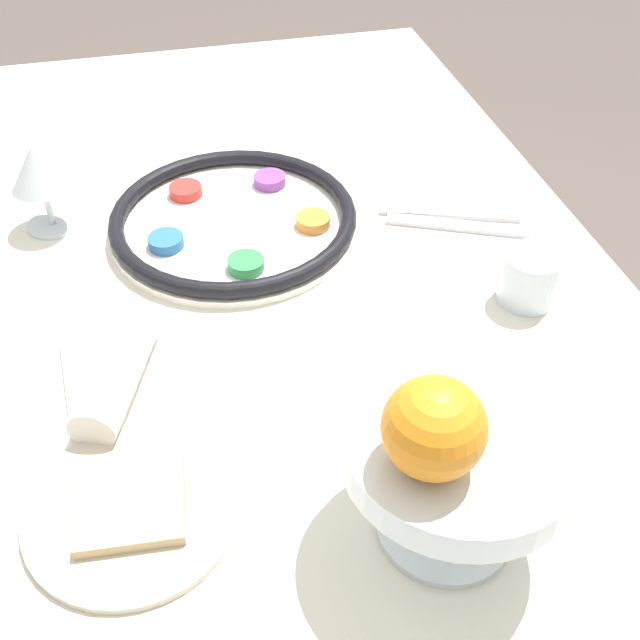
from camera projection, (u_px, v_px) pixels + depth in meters
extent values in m
plane|color=#564C47|center=(279.00, 617.00, 1.39)|extent=(8.00, 8.00, 0.00)
cube|color=silver|center=(269.00, 495.00, 1.13)|extent=(1.48, 0.89, 0.78)
cylinder|color=white|center=(238.00, 225.00, 0.97)|extent=(0.32, 0.32, 0.01)
torus|color=black|center=(237.00, 216.00, 0.96)|extent=(0.32, 0.32, 0.02)
cylinder|color=#33934C|center=(250.00, 264.00, 0.89)|extent=(0.04, 0.04, 0.01)
cylinder|color=orange|center=(313.00, 221.00, 0.95)|extent=(0.04, 0.04, 0.01)
cylinder|color=#844299|center=(270.00, 180.00, 1.03)|extent=(0.04, 0.04, 0.01)
cylinder|color=red|center=(186.00, 191.00, 1.01)|extent=(0.04, 0.04, 0.01)
cylinder|color=#2D6BB7|center=(166.00, 242.00, 0.92)|extent=(0.04, 0.04, 0.01)
cylinder|color=silver|center=(53.00, 224.00, 0.97)|extent=(0.07, 0.07, 0.00)
cylinder|color=silver|center=(48.00, 205.00, 0.95)|extent=(0.01, 0.01, 0.06)
cone|color=silver|center=(37.00, 167.00, 0.92)|extent=(0.07, 0.07, 0.06)
cylinder|color=silver|center=(444.00, 524.00, 0.64)|extent=(0.12, 0.12, 0.01)
cylinder|color=silver|center=(451.00, 490.00, 0.61)|extent=(0.03, 0.03, 0.09)
cylinder|color=silver|center=(460.00, 443.00, 0.57)|extent=(0.19, 0.19, 0.03)
sphere|color=orange|center=(434.00, 428.00, 0.51)|extent=(0.07, 0.07, 0.07)
cylinder|color=beige|center=(133.00, 509.00, 0.65)|extent=(0.19, 0.19, 0.01)
cube|color=#D1B784|center=(131.00, 502.00, 0.65)|extent=(0.10, 0.10, 0.01)
cylinder|color=white|center=(117.00, 372.00, 0.75)|extent=(0.16, 0.10, 0.05)
cylinder|color=silver|center=(529.00, 278.00, 0.85)|extent=(0.07, 0.07, 0.06)
cube|color=silver|center=(449.00, 213.00, 0.99)|extent=(0.08, 0.18, 0.01)
cube|color=silver|center=(458.00, 226.00, 0.97)|extent=(0.09, 0.18, 0.01)
cube|color=silver|center=(77.00, 397.00, 0.75)|extent=(0.17, 0.04, 0.01)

